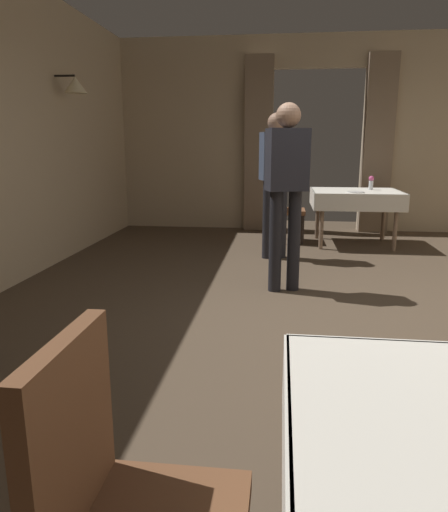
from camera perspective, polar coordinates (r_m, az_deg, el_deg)
The scene contains 9 objects.
ground at distance 3.88m, azimuth 14.60°, elevation -7.57°, with size 10.08×10.08×0.00m, color #4C3D2D.
wall_back at distance 7.80m, azimuth 11.25°, elevation 14.33°, with size 6.40×0.27×3.00m.
dining_table_mid at distance 6.72m, azimuth 15.66°, elevation 6.88°, with size 1.18×0.98×0.75m.
chair_near_left at distance 1.30m, azimuth -12.37°, elevation -27.27°, with size 0.44×0.44×0.93m.
chair_mid_left at distance 6.77m, azimuth 7.23°, elevation 6.09°, with size 0.45×0.44×0.93m.
flower_vase_mid at distance 6.86m, azimuth 17.41°, elevation 8.53°, with size 0.07×0.07×0.19m.
plate_mid_b at distance 6.42m, azimuth 15.69°, elevation 7.48°, with size 0.23×0.23×0.01m, color white.
person_waiter_by_doorway at distance 5.68m, azimuth 6.30°, elevation 9.90°, with size 0.41×0.32×1.72m.
person_diner_standing_aside at distance 4.36m, azimuth 7.59°, elevation 8.84°, with size 0.41×0.32×1.72m.
Camera 1 is at (-0.54, -3.60, 1.36)m, focal length 32.97 mm.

